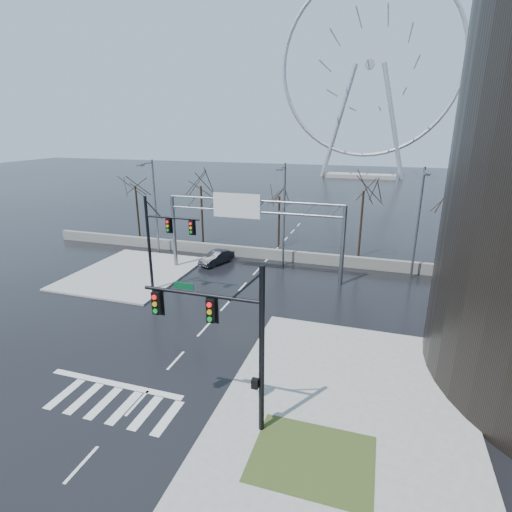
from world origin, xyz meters
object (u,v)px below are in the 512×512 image
at_px(sign_gantry, 249,221).
at_px(ferris_wheel, 369,73).
at_px(signal_mast_near, 231,332).
at_px(car, 217,257).
at_px(signal_mast_far, 160,236).

height_order(sign_gantry, ferris_wheel, ferris_wheel).
xyz_separation_m(signal_mast_near, ferris_wheel, (-0.14, 99.04, 21.26)).
height_order(signal_mast_near, car, signal_mast_near).
bearing_deg(signal_mast_far, ferris_wheel, 82.80).
bearing_deg(signal_mast_near, car, 114.65).
height_order(signal_mast_far, sign_gantry, signal_mast_far).
relative_size(signal_mast_near, sign_gantry, 0.49).
height_order(signal_mast_far, ferris_wheel, ferris_wheel).
bearing_deg(sign_gantry, ferris_wheel, 86.16).
distance_m(signal_mast_far, ferris_wheel, 89.30).
distance_m(sign_gantry, car, 6.46).
distance_m(signal_mast_near, car, 23.53).
xyz_separation_m(signal_mast_far, sign_gantry, (5.49, 6.00, 0.35)).
xyz_separation_m(signal_mast_near, sign_gantry, (-5.52, 19.00, 0.31)).
relative_size(ferris_wheel, car, 12.73).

